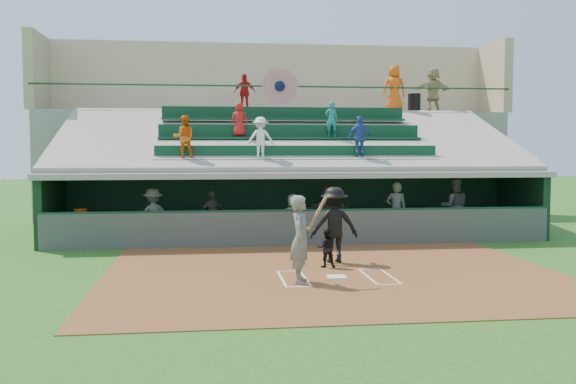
{
  "coord_description": "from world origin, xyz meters",
  "views": [
    {
      "loc": [
        -2.99,
        -14.63,
        3.08
      ],
      "look_at": [
        -0.72,
        3.5,
        1.8
      ],
      "focal_mm": 40.0,
      "sensor_mm": 36.0,
      "label": 1
    }
  ],
  "objects": [
    {
      "name": "batter_at_plate",
      "position": [
        -0.92,
        -0.44,
        1.01
      ],
      "size": [
        0.93,
        0.82,
        1.98
      ],
      "color": "#5A5C57",
      "rests_on": "dirt_slab"
    },
    {
      "name": "ground",
      "position": [
        0.0,
        0.0,
        0.0
      ],
      "size": [
        100.0,
        100.0,
        0.0
      ],
      "primitive_type": "plane",
      "color": "#255618",
      "rests_on": "ground"
    },
    {
      "name": "dugout_player_b",
      "position": [
        -2.84,
        7.0,
        0.83
      ],
      "size": [
        1.01,
        0.76,
        1.59
      ],
      "primitive_type": "imported",
      "rotation": [
        0.0,
        0.0,
        3.6
      ],
      "color": "#5D605A",
      "rests_on": "dugout_floor"
    },
    {
      "name": "dirt_slab",
      "position": [
        0.0,
        0.5,
        0.01
      ],
      "size": [
        11.0,
        9.0,
        0.02
      ],
      "primitive_type": "cube",
      "color": "brown",
      "rests_on": "ground"
    },
    {
      "name": "dugout_player_f",
      "position": [
        5.51,
        6.65,
        1.03
      ],
      "size": [
        1.1,
        0.94,
        1.97
      ],
      "primitive_type": "imported",
      "rotation": [
        0.0,
        0.0,
        2.92
      ],
      "color": "#5E615C",
      "rests_on": "dugout_floor"
    },
    {
      "name": "white_table",
      "position": [
        -6.97,
        6.3,
        0.38
      ],
      "size": [
        0.95,
        0.84,
        0.69
      ],
      "primitive_type": "cube",
      "rotation": [
        0.0,
        0.0,
        0.38
      ],
      "color": "white",
      "rests_on": "dugout_floor"
    },
    {
      "name": "grandstand",
      "position": [
        -0.01,
        10.51,
        2.26
      ],
      "size": [
        20.4,
        10.4,
        7.8
      ],
      "color": "#4A4E49",
      "rests_on": "ground"
    },
    {
      "name": "concourse_staff_a",
      "position": [
        -1.41,
        12.7,
        5.39
      ],
      "size": [
        0.92,
        0.38,
        1.58
      ],
      "primitive_type": "imported",
      "rotation": [
        0.0,
        0.0,
        3.14
      ],
      "color": "#AA1314",
      "rests_on": "concourse_slab"
    },
    {
      "name": "catcher",
      "position": [
        -0.01,
        1.33,
        0.51
      ],
      "size": [
        0.51,
        0.42,
        0.99
      ],
      "primitive_type": "imported",
      "rotation": [
        0.0,
        0.0,
        3.05
      ],
      "color": "black",
      "rests_on": "dirt_slab"
    },
    {
      "name": "dugout_player_d",
      "position": [
        1.08,
        7.01,
        0.92
      ],
      "size": [
        1.65,
        0.62,
        1.75
      ],
      "primitive_type": "imported",
      "rotation": [
        0.0,
        0.0,
        3.21
      ],
      "color": "#525550",
      "rests_on": "dugout_floor"
    },
    {
      "name": "concourse_staff_b",
      "position": [
        4.94,
        12.16,
        5.59
      ],
      "size": [
        0.99,
        0.67,
        1.97
      ],
      "primitive_type": "imported",
      "rotation": [
        0.0,
        0.0,
        3.1
      ],
      "color": "#DF500D",
      "rests_on": "concourse_slab"
    },
    {
      "name": "concourse_slab",
      "position": [
        0.0,
        13.5,
        2.3
      ],
      "size": [
        20.0,
        3.0,
        4.6
      ],
      "primitive_type": "cube",
      "color": "gray",
      "rests_on": "ground"
    },
    {
      "name": "dugout_player_a",
      "position": [
        -4.74,
        6.12,
        0.91
      ],
      "size": [
        1.28,
        1.0,
        1.73
      ],
      "primitive_type": "imported",
      "rotation": [
        0.0,
        0.0,
        3.51
      ],
      "color": "#61645E",
      "rests_on": "dugout_floor"
    },
    {
      "name": "dugout_floor",
      "position": [
        0.0,
        6.75,
        0.02
      ],
      "size": [
        16.0,
        3.5,
        0.04
      ],
      "primitive_type": "cube",
      "color": "gray",
      "rests_on": "ground"
    },
    {
      "name": "home_umpire",
      "position": [
        0.33,
        2.01,
        1.02
      ],
      "size": [
        1.33,
        0.8,
        2.01
      ],
      "primitive_type": "imported",
      "rotation": [
        0.0,
        0.0,
        3.18
      ],
      "color": "black",
      "rests_on": "dirt_slab"
    },
    {
      "name": "concourse_staff_c",
      "position": [
        6.84,
        12.66,
        5.58
      ],
      "size": [
        1.9,
        0.9,
        1.97
      ],
      "primitive_type": "imported",
      "rotation": [
        0.0,
        0.0,
        3.32
      ],
      "color": "tan",
      "rests_on": "concourse_slab"
    },
    {
      "name": "dugout_player_e",
      "position": [
        3.26,
        6.09,
        0.98
      ],
      "size": [
        0.8,
        0.65,
        1.88
      ],
      "primitive_type": "imported",
      "rotation": [
        0.0,
        0.0,
        2.8
      ],
      "color": "#60645E",
      "rests_on": "dugout_floor"
    },
    {
      "name": "trash_bin",
      "position": [
        6.02,
        12.73,
        5.01
      ],
      "size": [
        0.55,
        0.55,
        0.82
      ],
      "primitive_type": "cylinder",
      "color": "black",
      "rests_on": "concourse_slab"
    },
    {
      "name": "home_plate",
      "position": [
        0.0,
        0.0,
        0.04
      ],
      "size": [
        0.43,
        0.43,
        0.03
      ],
      "primitive_type": "cube",
      "color": "white",
      "rests_on": "dirt_slab"
    },
    {
      "name": "batters_box_chalk",
      "position": [
        0.0,
        0.0,
        0.02
      ],
      "size": [
        2.65,
        1.85,
        0.01
      ],
      "color": "white",
      "rests_on": "dirt_slab"
    },
    {
      "name": "dugout_bench",
      "position": [
        -0.19,
        8.14,
        0.28
      ],
      "size": [
        15.8,
        1.11,
        0.47
      ],
      "primitive_type": "cube",
      "rotation": [
        0.0,
        0.0,
        -0.04
      ],
      "color": "brown",
      "rests_on": "dugout_floor"
    },
    {
      "name": "water_cooler",
      "position": [
        -7.01,
        6.24,
        0.93
      ],
      "size": [
        0.42,
        0.42,
        0.42
      ],
      "primitive_type": "cylinder",
      "color": "#CE480C",
      "rests_on": "white_table"
    },
    {
      "name": "dugout_player_c",
      "position": [
        -0.31,
        5.34,
        0.83
      ],
      "size": [
        0.82,
        0.58,
        1.57
      ],
      "primitive_type": "imported",
      "rotation": [
        0.0,
        0.0,
        3.25
      ],
      "color": "#5C5E59",
      "rests_on": "dugout_floor"
    }
  ]
}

